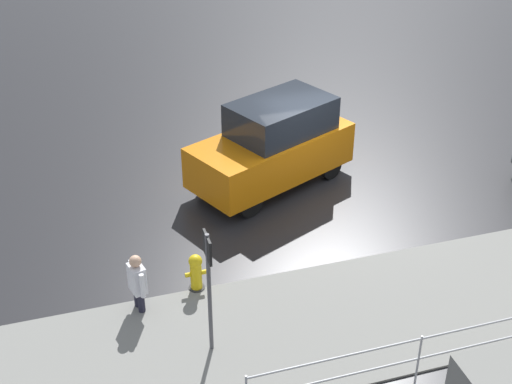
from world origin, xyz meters
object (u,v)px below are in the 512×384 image
Objects in this scene: moving_hatchback at (274,145)px; sign_post at (209,277)px; fire_hydrant at (196,273)px; pedestrian at (137,280)px.

moving_hatchback is 1.77× the size of sign_post.
sign_post is at bearing 61.30° from moving_hatchback.
moving_hatchback is 5.30× the size of fire_hydrant.
fire_hydrant is 2.05m from sign_post.
sign_post is (-1.01, 1.40, 0.90)m from pedestrian.
pedestrian reaches higher than fire_hydrant.
fire_hydrant is 0.33× the size of sign_post.
sign_post reaches higher than moving_hatchback.
sign_post is at bearing 125.82° from pedestrian.
moving_hatchback reaches higher than fire_hydrant.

